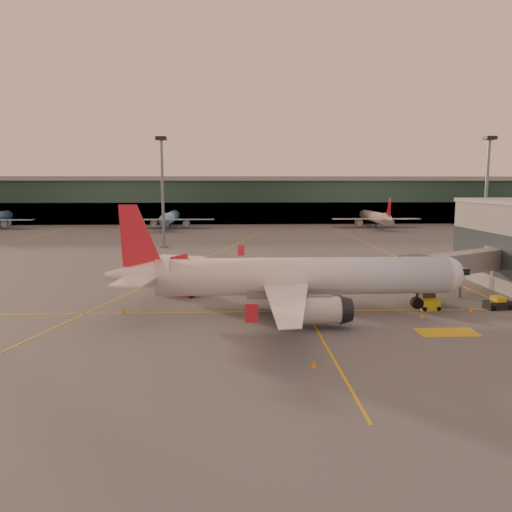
{
  "coord_description": "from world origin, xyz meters",
  "views": [
    {
      "loc": [
        -3.45,
        -51.75,
        14.85
      ],
      "look_at": [
        -0.44,
        16.1,
        5.0
      ],
      "focal_mm": 35.0,
      "sensor_mm": 36.0,
      "label": 1
    }
  ],
  "objects_px": {
    "gpu_cart": "(430,305)",
    "pushback_tug": "(498,304)",
    "catering_truck": "(180,273)",
    "main_airplane": "(291,278)"
  },
  "relations": [
    {
      "from": "gpu_cart",
      "to": "pushback_tug",
      "type": "xyz_separation_m",
      "value": [
        8.34,
        0.1,
        0.01
      ]
    },
    {
      "from": "catering_truck",
      "to": "pushback_tug",
      "type": "xyz_separation_m",
      "value": [
        38.74,
        -9.68,
        -2.3
      ]
    },
    {
      "from": "catering_truck",
      "to": "pushback_tug",
      "type": "bearing_deg",
      "value": 8.8
    },
    {
      "from": "main_airplane",
      "to": "catering_truck",
      "type": "height_order",
      "value": "main_airplane"
    },
    {
      "from": "catering_truck",
      "to": "pushback_tug",
      "type": "height_order",
      "value": "catering_truck"
    },
    {
      "from": "gpu_cart",
      "to": "pushback_tug",
      "type": "height_order",
      "value": "pushback_tug"
    },
    {
      "from": "main_airplane",
      "to": "gpu_cart",
      "type": "xyz_separation_m",
      "value": [
        16.65,
        0.45,
        -3.46
      ]
    },
    {
      "from": "main_airplane",
      "to": "catering_truck",
      "type": "relative_size",
      "value": 5.74
    },
    {
      "from": "main_airplane",
      "to": "pushback_tug",
      "type": "xyz_separation_m",
      "value": [
        24.98,
        0.55,
        -3.45
      ]
    },
    {
      "from": "catering_truck",
      "to": "pushback_tug",
      "type": "distance_m",
      "value": 39.99
    }
  ]
}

